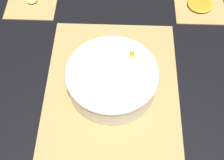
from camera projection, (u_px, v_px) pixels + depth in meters
ground_plane at (112, 87)px, 0.87m from camera, size 6.00×6.00×0.00m
bamboo_mat_center at (112, 86)px, 0.86m from camera, size 0.46×0.37×0.01m
coaster_mat_near_right at (200, 6)px, 1.04m from camera, size 0.16×0.16×0.01m
coaster_mat_far_right at (32, 2)px, 1.05m from camera, size 0.16×0.16×0.01m
fruit_salad_bowl at (112, 78)px, 0.83m from camera, size 0.25×0.25×0.08m
orange_slice_whole at (200, 4)px, 1.03m from camera, size 0.08×0.08×0.01m
banana_coin_single at (32, 0)px, 1.04m from camera, size 0.04×0.04×0.01m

